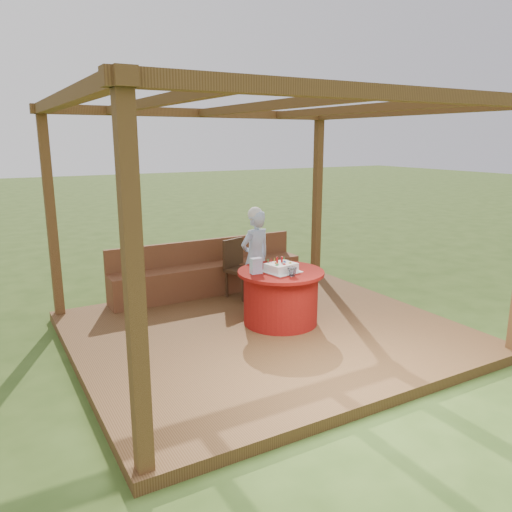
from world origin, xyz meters
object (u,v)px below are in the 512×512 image
Objects in this scene: chair at (239,265)px; gift_bag at (256,266)px; birthday_cake at (281,267)px; drinking_glass at (292,272)px; bench at (208,276)px; table at (281,296)px; elderly_woman at (255,255)px.

chair is 4.40× the size of gift_bag.
birthday_cake is 0.24m from drinking_glass.
drinking_glass is (0.26, -1.89, 0.47)m from bench.
bench is 1.96m from drinking_glass.
chair is 1.33m from birthday_cake.
table is 1.27m from chair.
birthday_cake is (0.26, -1.64, 0.48)m from bench.
drinking_glass is at bearing -42.80° from gift_bag.
chair is 1.56m from drinking_glass.
table is at bearing -5.91° from gift_bag.
gift_bag reaches higher than chair.
chair is at bearing 87.18° from drinking_glass.
birthday_cake is 4.04× the size of drinking_glass.
bench is at bearing 134.11° from chair.
elderly_woman is (0.12, 0.87, 0.35)m from table.
birthday_cake is (-0.14, -0.90, 0.05)m from elderly_woman.
birthday_cake is (-0.02, -0.03, 0.39)m from table.
chair is (0.06, 1.27, 0.12)m from table.
bench is 2.17× the size of elderly_woman.
chair reaches higher than table.
gift_bag is 1.70× the size of drinking_glass.
elderly_woman is 3.01× the size of birthday_cake.
bench is at bearing 97.92° from drinking_glass.
bench is 0.95m from elderly_woman.
table is 5.60× the size of gift_bag.
bench is 1.64m from table.
gift_bag reaches higher than table.
drinking_glass is at bearing -92.98° from table.
elderly_woman reaches higher than birthday_cake.
bench reaches higher than drinking_glass.
bench is 2.76× the size of table.
elderly_woman reaches higher than chair.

